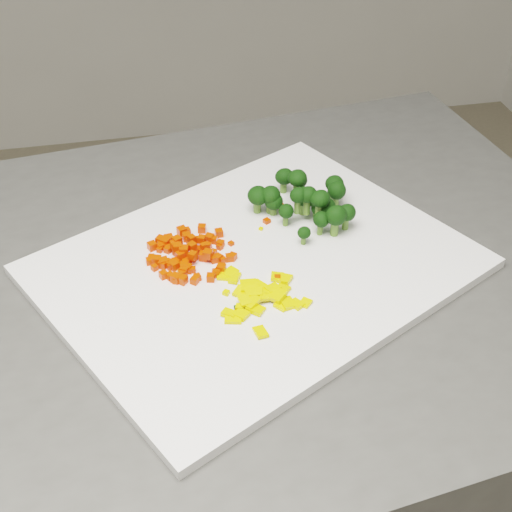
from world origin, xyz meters
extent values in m
cube|color=#444442|center=(0.38, -0.03, 0.45)|extent=(1.13, 0.86, 0.90)
cube|color=white|center=(0.44, -0.04, 0.91)|extent=(0.61, 0.56, 0.01)
cube|color=red|center=(0.37, 0.02, 0.92)|extent=(0.01, 0.01, 0.01)
cube|color=red|center=(0.33, 0.02, 0.92)|extent=(0.01, 0.01, 0.01)
cube|color=red|center=(0.39, -0.05, 0.92)|extent=(0.01, 0.01, 0.01)
cube|color=red|center=(0.34, 0.00, 0.92)|extent=(0.01, 0.01, 0.01)
cube|color=red|center=(0.39, -0.06, 0.92)|extent=(0.01, 0.01, 0.01)
cube|color=red|center=(0.38, 0.00, 0.93)|extent=(0.01, 0.01, 0.01)
cube|color=red|center=(0.33, 0.00, 0.92)|extent=(0.01, 0.01, 0.01)
cube|color=red|center=(0.36, -0.02, 0.93)|extent=(0.01, 0.01, 0.01)
cube|color=red|center=(0.37, -0.01, 0.92)|extent=(0.01, 0.01, 0.01)
cube|color=red|center=(0.33, -0.05, 0.92)|extent=(0.01, 0.01, 0.01)
cube|color=red|center=(0.37, 0.04, 0.92)|extent=(0.01, 0.01, 0.01)
cube|color=red|center=(0.36, -0.04, 0.92)|extent=(0.01, 0.01, 0.01)
cube|color=red|center=(0.40, 0.01, 0.92)|extent=(0.01, 0.01, 0.01)
cube|color=red|center=(0.39, -0.03, 0.92)|extent=(0.01, 0.01, 0.01)
cube|color=red|center=(0.33, -0.02, 0.92)|extent=(0.01, 0.01, 0.01)
cube|color=red|center=(0.39, -0.06, 0.92)|extent=(0.01, 0.01, 0.01)
cube|color=red|center=(0.33, -0.03, 0.92)|extent=(0.01, 0.01, 0.01)
cube|color=red|center=(0.35, -0.03, 0.92)|extent=(0.01, 0.01, 0.01)
cube|color=red|center=(0.34, -0.06, 0.92)|extent=(0.01, 0.01, 0.01)
cube|color=red|center=(0.40, -0.01, 0.92)|extent=(0.01, 0.01, 0.01)
cube|color=red|center=(0.35, 0.00, 0.93)|extent=(0.01, 0.01, 0.01)
cube|color=red|center=(0.35, -0.06, 0.92)|extent=(0.01, 0.01, 0.01)
cube|color=red|center=(0.37, 0.02, 0.92)|extent=(0.01, 0.01, 0.01)
cube|color=red|center=(0.36, -0.04, 0.92)|extent=(0.01, 0.01, 0.01)
cube|color=red|center=(0.35, -0.03, 0.92)|extent=(0.01, 0.01, 0.01)
cube|color=red|center=(0.36, -0.04, 0.92)|extent=(0.01, 0.01, 0.01)
cube|color=red|center=(0.37, -0.02, 0.92)|extent=(0.01, 0.01, 0.01)
cube|color=red|center=(0.37, -0.03, 0.93)|extent=(0.01, 0.01, 0.01)
cube|color=red|center=(0.37, 0.00, 0.93)|extent=(0.01, 0.01, 0.01)
cube|color=red|center=(0.37, -0.01, 0.92)|extent=(0.01, 0.01, 0.01)
cube|color=red|center=(0.40, -0.03, 0.92)|extent=(0.01, 0.01, 0.01)
cube|color=red|center=(0.34, 0.02, 0.92)|extent=(0.02, 0.02, 0.01)
cube|color=red|center=(0.39, 0.02, 0.92)|extent=(0.01, 0.01, 0.01)
cube|color=red|center=(0.35, -0.01, 0.93)|extent=(0.01, 0.01, 0.01)
cube|color=red|center=(0.35, 0.00, 0.93)|extent=(0.01, 0.01, 0.01)
cube|color=red|center=(0.39, -0.03, 0.92)|extent=(0.01, 0.01, 0.01)
cube|color=red|center=(0.42, -0.03, 0.92)|extent=(0.01, 0.01, 0.01)
cube|color=red|center=(0.36, -0.03, 0.92)|extent=(0.01, 0.01, 0.01)
cube|color=red|center=(0.35, 0.01, 0.92)|extent=(0.01, 0.01, 0.01)
cube|color=red|center=(0.40, 0.01, 0.92)|extent=(0.01, 0.01, 0.01)
cube|color=red|center=(0.41, 0.02, 0.92)|extent=(0.01, 0.01, 0.01)
cube|color=red|center=(0.38, -0.01, 0.93)|extent=(0.01, 0.01, 0.01)
cube|color=red|center=(0.34, -0.05, 0.92)|extent=(0.01, 0.01, 0.01)
cube|color=red|center=(0.41, 0.00, 0.92)|extent=(0.01, 0.01, 0.01)
cube|color=red|center=(0.36, 0.04, 0.92)|extent=(0.01, 0.01, 0.01)
cube|color=red|center=(0.33, 0.01, 0.92)|extent=(0.01, 0.01, 0.01)
cube|color=red|center=(0.34, -0.06, 0.92)|extent=(0.01, 0.01, 0.01)
cube|color=red|center=(0.32, 0.01, 0.92)|extent=(0.01, 0.01, 0.01)
cube|color=red|center=(0.41, 0.00, 0.92)|extent=(0.01, 0.01, 0.01)
cube|color=red|center=(0.39, -0.01, 0.92)|extent=(0.01, 0.01, 0.01)
cube|color=red|center=(0.36, -0.01, 0.93)|extent=(0.01, 0.01, 0.01)
cube|color=red|center=(0.34, -0.03, 0.92)|extent=(0.01, 0.01, 0.01)
cube|color=red|center=(0.40, -0.03, 0.92)|extent=(0.01, 0.01, 0.01)
cube|color=red|center=(0.39, 0.00, 0.92)|extent=(0.01, 0.01, 0.01)
cube|color=red|center=(0.34, 0.00, 0.92)|extent=(0.01, 0.01, 0.01)
cube|color=red|center=(0.38, -0.02, 0.92)|extent=(0.01, 0.01, 0.01)
cube|color=red|center=(0.38, 0.01, 0.92)|extent=(0.01, 0.01, 0.01)
cube|color=red|center=(0.34, 0.01, 0.92)|extent=(0.01, 0.01, 0.01)
cube|color=red|center=(0.40, -0.05, 0.92)|extent=(0.01, 0.01, 0.01)
cube|color=red|center=(0.41, -0.03, 0.92)|extent=(0.01, 0.01, 0.01)
cube|color=red|center=(0.36, -0.02, 0.92)|extent=(0.01, 0.01, 0.01)
cube|color=red|center=(0.33, 0.01, 0.92)|extent=(0.01, 0.01, 0.01)
cube|color=red|center=(0.32, -0.03, 0.92)|extent=(0.01, 0.01, 0.01)
cube|color=red|center=(0.35, -0.02, 0.92)|extent=(0.01, 0.01, 0.01)
cube|color=red|center=(0.40, -0.03, 0.92)|extent=(0.01, 0.01, 0.01)
cube|color=red|center=(0.37, -0.01, 0.93)|extent=(0.01, 0.01, 0.01)
cube|color=red|center=(0.32, -0.02, 0.92)|extent=(0.01, 0.01, 0.01)
cube|color=red|center=(0.37, -0.02, 0.92)|extent=(0.01, 0.01, 0.01)
cube|color=red|center=(0.36, -0.04, 0.92)|extent=(0.01, 0.01, 0.01)
cube|color=red|center=(0.32, -0.01, 0.92)|extent=(0.01, 0.01, 0.01)
cube|color=red|center=(0.37, -0.06, 0.92)|extent=(0.01, 0.01, 0.01)
cube|color=red|center=(0.34, -0.06, 0.92)|extent=(0.01, 0.01, 0.01)
cube|color=red|center=(0.38, -0.01, 0.92)|extent=(0.01, 0.01, 0.01)
cube|color=red|center=(0.34, 0.02, 0.92)|extent=(0.01, 0.01, 0.01)
cube|color=red|center=(0.35, 0.01, 0.92)|extent=(0.01, 0.01, 0.01)
cube|color=red|center=(0.37, -0.04, 0.92)|extent=(0.01, 0.01, 0.01)
cube|color=red|center=(0.37, -0.06, 0.92)|extent=(0.01, 0.01, 0.01)
cube|color=red|center=(0.33, -0.02, 0.92)|extent=(0.01, 0.01, 0.01)
cube|color=red|center=(0.35, -0.05, 0.92)|extent=(0.01, 0.01, 0.01)
cube|color=red|center=(0.34, -0.03, 0.92)|extent=(0.01, 0.01, 0.01)
cube|color=red|center=(0.35, -0.01, 0.92)|extent=(0.01, 0.01, 0.01)
cube|color=red|center=(0.39, 0.04, 0.92)|extent=(0.01, 0.01, 0.01)
cube|color=yellow|center=(0.41, -0.13, 0.92)|extent=(0.02, 0.02, 0.01)
cube|color=yellow|center=(0.46, -0.07, 0.92)|extent=(0.02, 0.02, 0.01)
cube|color=yellow|center=(0.47, -0.13, 0.92)|extent=(0.02, 0.02, 0.00)
cube|color=yellow|center=(0.42, -0.11, 0.92)|extent=(0.02, 0.02, 0.01)
cube|color=yellow|center=(0.40, -0.06, 0.91)|extent=(0.02, 0.02, 0.01)
cube|color=yellow|center=(0.42, -0.11, 0.92)|extent=(0.02, 0.02, 0.01)
cube|color=yellow|center=(0.45, -0.11, 0.92)|extent=(0.03, 0.03, 0.01)
cube|color=yellow|center=(0.41, -0.07, 0.91)|extent=(0.02, 0.02, 0.01)
cube|color=yellow|center=(0.47, -0.10, 0.92)|extent=(0.02, 0.02, 0.01)
cube|color=yellow|center=(0.45, -0.10, 0.92)|extent=(0.02, 0.02, 0.01)
cube|color=yellow|center=(0.44, -0.09, 0.92)|extent=(0.02, 0.02, 0.00)
cube|color=yellow|center=(0.43, -0.10, 0.92)|extent=(0.02, 0.02, 0.01)
cube|color=yellow|center=(0.44, -0.11, 0.92)|extent=(0.02, 0.01, 0.01)
cube|color=yellow|center=(0.47, -0.08, 0.92)|extent=(0.03, 0.02, 0.01)
cube|color=yellow|center=(0.46, -0.12, 0.92)|extent=(0.02, 0.02, 0.01)
cube|color=yellow|center=(0.46, -0.12, 0.92)|extent=(0.02, 0.02, 0.01)
cube|color=yellow|center=(0.45, -0.10, 0.92)|extent=(0.02, 0.02, 0.01)
cube|color=yellow|center=(0.41, -0.05, 0.91)|extent=(0.02, 0.02, 0.01)
cube|color=yellow|center=(0.43, -0.16, 0.91)|extent=(0.02, 0.02, 0.01)
cube|color=yellow|center=(0.40, -0.13, 0.92)|extent=(0.02, 0.02, 0.01)
cube|color=yellow|center=(0.48, -0.13, 0.91)|extent=(0.02, 0.02, 0.01)
cube|color=yellow|center=(0.42, -0.10, 0.92)|extent=(0.03, 0.03, 0.01)
cube|color=yellow|center=(0.43, -0.10, 0.92)|extent=(0.02, 0.02, 0.01)
cube|color=yellow|center=(0.44, -0.10, 0.92)|extent=(0.02, 0.02, 0.01)
cube|color=yellow|center=(0.40, -0.14, 0.92)|extent=(0.02, 0.02, 0.01)
cube|color=yellow|center=(0.42, -0.12, 0.92)|extent=(0.02, 0.02, 0.01)
cube|color=yellow|center=(0.42, -0.09, 0.92)|extent=(0.02, 0.02, 0.01)
cube|color=yellow|center=(0.43, -0.08, 0.92)|extent=(0.02, 0.02, 0.01)
cube|color=yellow|center=(0.43, -0.13, 0.92)|extent=(0.02, 0.02, 0.01)
cube|color=black|center=(0.41, -0.12, 0.91)|extent=(0.01, 0.01, 0.00)
cube|color=red|center=(0.46, -0.08, 0.92)|extent=(0.01, 0.01, 0.01)
cube|color=yellow|center=(0.40, -0.09, 0.92)|extent=(0.01, 0.01, 0.00)
cube|color=red|center=(0.50, 0.07, 0.92)|extent=(0.01, 0.01, 0.01)
cube|color=red|center=(0.48, 0.04, 0.92)|extent=(0.01, 0.01, 0.01)
cube|color=yellow|center=(0.35, -0.04, 0.91)|extent=(0.01, 0.01, 0.00)
cube|color=red|center=(0.42, 0.00, 0.92)|extent=(0.01, 0.01, 0.00)
cube|color=yellow|center=(0.46, 0.03, 0.91)|extent=(0.01, 0.01, 0.00)
cube|color=yellow|center=(0.41, -0.12, 0.92)|extent=(0.01, 0.01, 0.01)
camera|label=1|loc=(0.31, -0.71, 1.46)|focal=50.00mm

